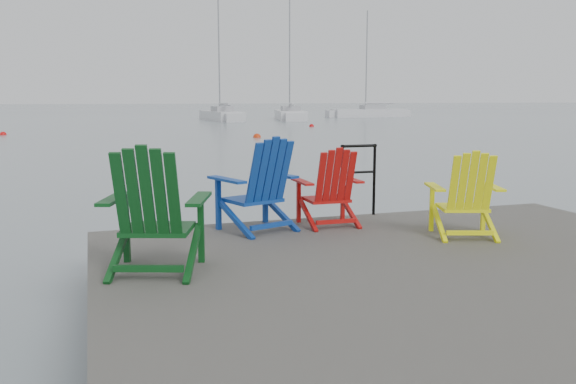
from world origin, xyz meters
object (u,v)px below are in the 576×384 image
object	(u,v)px
sailboat_far	(369,113)
buoy_b	(3,135)
buoy_a	(155,159)
sailboat_near	(221,116)
buoy_c	(257,137)
chair_blue	(259,185)
sailboat_mid	(290,115)
chair_green	(154,210)
chair_red	(330,187)
chair_yellow	(466,194)
handrail	(358,173)
buoy_d	(312,126)

from	to	relation	value
sailboat_far	buoy_b	world-z (taller)	sailboat_far
sailboat_far	buoy_a	world-z (taller)	sailboat_far
sailboat_near	buoy_c	world-z (taller)	sailboat_near
chair_blue	sailboat_mid	distance (m)	49.44
chair_green	buoy_b	size ratio (longest dim) A/B	3.08
chair_red	buoy_c	distance (m)	23.72
chair_yellow	sailboat_mid	xyz separation A→B (m)	(13.78, 47.83, -0.61)
sailboat_near	buoy_a	xyz separation A→B (m)	(-9.09, -33.03, -0.36)
buoy_b	sailboat_near	bearing A→B (deg)	47.86
chair_red	chair_yellow	world-z (taller)	chair_yellow
handrail	chair_yellow	size ratio (longest dim) A/B	0.98
chair_red	sailboat_near	bearing A→B (deg)	80.40
sailboat_near	buoy_a	world-z (taller)	sailboat_near
buoy_d	sailboat_near	bearing A→B (deg)	104.90
chair_red	buoy_c	size ratio (longest dim) A/B	2.25
chair_green	chair_red	bearing A→B (deg)	50.95
chair_red	sailboat_mid	distance (m)	49.17
chair_blue	sailboat_near	xyz separation A→B (m)	(9.31, 46.53, -0.67)
chair_blue	handrail	bearing A→B (deg)	-1.01
buoy_b	sailboat_far	bearing A→B (deg)	34.27
chair_red	buoy_d	xyz separation A→B (m)	(12.01, 33.20, -0.95)
sailboat_mid	sailboat_near	bearing A→B (deg)	-164.01
sailboat_mid	buoy_d	bearing A→B (deg)	-88.98
chair_green	handrail	bearing A→B (deg)	52.62
buoy_d	chair_blue	bearing A→B (deg)	-111.16
sailboat_near	chair_green	bearing A→B (deg)	-105.02
chair_blue	chair_yellow	world-z (taller)	chair_blue
handrail	sailboat_mid	distance (m)	48.55
sailboat_near	buoy_b	distance (m)	23.08
buoy_d	chair_yellow	bearing A→B (deg)	-107.61
buoy_b	buoy_c	distance (m)	13.91
sailboat_near	sailboat_far	world-z (taller)	sailboat_near
chair_yellow	buoy_b	world-z (taller)	chair_yellow
chair_red	sailboat_far	world-z (taller)	sailboat_far
buoy_a	chair_red	bearing A→B (deg)	-87.35
chair_green	buoy_d	size ratio (longest dim) A/B	3.07
chair_blue	sailboat_near	distance (m)	47.45
chair_blue	chair_yellow	bearing A→B (deg)	-45.63
buoy_a	buoy_d	xyz separation A→B (m)	(12.63, 19.71, 0.00)
chair_blue	sailboat_far	bearing A→B (deg)	43.59
sailboat_mid	buoy_a	xyz separation A→B (m)	(-15.56, -33.35, -0.36)
chair_red	buoy_d	size ratio (longest dim) A/B	2.56
sailboat_mid	buoy_d	distance (m)	13.95
handrail	chair_red	world-z (taller)	same
sailboat_far	buoy_d	xyz separation A→B (m)	(-12.99, -18.01, -0.36)
chair_green	chair_blue	world-z (taller)	chair_green
chair_yellow	sailboat_near	xyz separation A→B (m)	(7.31, 47.50, -0.61)
handrail	buoy_a	xyz separation A→B (m)	(-1.19, 13.02, -1.04)
handrail	buoy_c	bearing A→B (deg)	78.02
sailboat_mid	handrail	bearing A→B (deg)	-94.09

